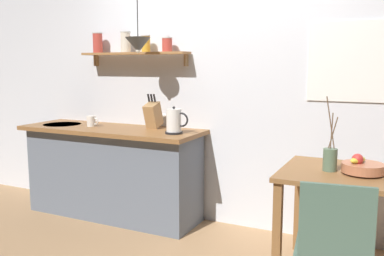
% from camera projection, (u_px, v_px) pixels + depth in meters
% --- Properties ---
extents(ground_plane, '(14.00, 14.00, 0.00)m').
position_uv_depth(ground_plane, '(190.00, 245.00, 3.52)').
color(ground_plane, '#A87F56').
extents(back_wall, '(6.80, 0.11, 2.70)m').
position_uv_depth(back_wall, '(242.00, 80.00, 3.81)').
color(back_wall, silver).
rests_on(back_wall, ground_plane).
extents(kitchen_counter, '(1.83, 0.63, 0.89)m').
position_uv_depth(kitchen_counter, '(113.00, 171.00, 4.17)').
color(kitchen_counter, slate).
rests_on(kitchen_counter, ground_plane).
extents(wall_shelf, '(1.15, 0.20, 0.33)m').
position_uv_depth(wall_shelf, '(132.00, 48.00, 4.09)').
color(wall_shelf, '#9E6B3D').
extents(dining_table, '(0.91, 0.77, 0.77)m').
position_uv_depth(dining_table, '(349.00, 190.00, 2.89)').
color(dining_table, brown).
rests_on(dining_table, ground_plane).
extents(dining_chair_near, '(0.48, 0.48, 0.88)m').
position_uv_depth(dining_chair_near, '(334.00, 247.00, 2.32)').
color(dining_chair_near, '#4C6B5B').
rests_on(dining_chair_near, ground_plane).
extents(fruit_bowl, '(0.28, 0.28, 0.14)m').
position_uv_depth(fruit_bowl, '(362.00, 167.00, 2.82)').
color(fruit_bowl, '#BC704C').
rests_on(fruit_bowl, dining_table).
extents(twig_vase, '(0.10, 0.10, 0.51)m').
position_uv_depth(twig_vase, '(330.00, 159.00, 2.90)').
color(twig_vase, '#567056').
rests_on(twig_vase, dining_table).
extents(electric_kettle, '(0.24, 0.16, 0.24)m').
position_uv_depth(electric_kettle, '(174.00, 121.00, 3.71)').
color(electric_kettle, black).
rests_on(electric_kettle, kitchen_counter).
extents(knife_block, '(0.11, 0.21, 0.33)m').
position_uv_depth(knife_block, '(153.00, 115.00, 4.00)').
color(knife_block, tan).
rests_on(knife_block, kitchen_counter).
extents(coffee_mug_by_sink, '(0.13, 0.09, 0.10)m').
position_uv_depth(coffee_mug_by_sink, '(92.00, 121.00, 4.16)').
color(coffee_mug_by_sink, white).
rests_on(coffee_mug_by_sink, kitchen_counter).
extents(pendant_lamp, '(0.22, 0.22, 0.62)m').
position_uv_depth(pendant_lamp, '(138.00, 45.00, 3.72)').
color(pendant_lamp, black).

